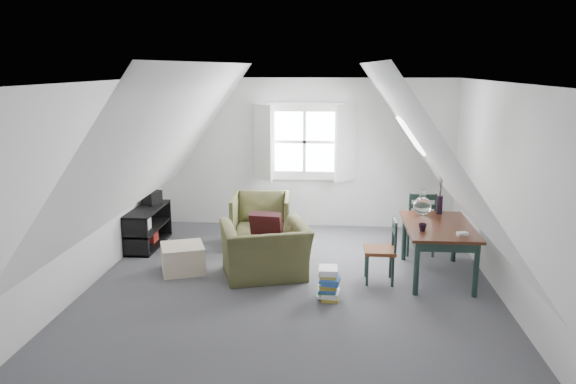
# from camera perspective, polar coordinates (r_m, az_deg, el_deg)

# --- Properties ---
(floor) EXTENTS (5.50, 5.50, 0.00)m
(floor) POSITION_cam_1_polar(r_m,az_deg,el_deg) (7.12, 0.35, -9.45)
(floor) COLOR #47464B
(floor) RESTS_ON ground
(ceiling) EXTENTS (5.50, 5.50, 0.00)m
(ceiling) POSITION_cam_1_polar(r_m,az_deg,el_deg) (6.60, 0.38, 11.09)
(ceiling) COLOR white
(ceiling) RESTS_ON wall_back
(wall_back) EXTENTS (5.00, 0.00, 5.00)m
(wall_back) POSITION_cam_1_polar(r_m,az_deg,el_deg) (9.45, 1.69, 3.95)
(wall_back) COLOR silver
(wall_back) RESTS_ON ground
(wall_front) EXTENTS (5.00, 0.00, 5.00)m
(wall_front) POSITION_cam_1_polar(r_m,az_deg,el_deg) (4.12, -2.69, -7.67)
(wall_front) COLOR silver
(wall_front) RESTS_ON ground
(wall_left) EXTENTS (0.00, 5.50, 5.50)m
(wall_left) POSITION_cam_1_polar(r_m,az_deg,el_deg) (7.38, -19.37, 0.75)
(wall_left) COLOR silver
(wall_left) RESTS_ON ground
(wall_right) EXTENTS (0.00, 5.50, 5.50)m
(wall_right) POSITION_cam_1_polar(r_m,az_deg,el_deg) (7.02, 21.16, 0.03)
(wall_right) COLOR silver
(wall_right) RESTS_ON ground
(slope_left) EXTENTS (3.19, 5.50, 4.48)m
(slope_left) POSITION_cam_1_polar(r_m,az_deg,el_deg) (6.96, -12.50, 4.88)
(slope_left) COLOR white
(slope_left) RESTS_ON wall_left
(slope_right) EXTENTS (3.19, 5.50, 4.48)m
(slope_right) POSITION_cam_1_polar(r_m,az_deg,el_deg) (6.72, 13.71, 4.55)
(slope_right) COLOR white
(slope_right) RESTS_ON wall_right
(dormer_window) EXTENTS (1.71, 0.35, 1.30)m
(dormer_window) POSITION_cam_1_polar(r_m,az_deg,el_deg) (9.35, 1.67, 5.09)
(dormer_window) COLOR white
(dormer_window) RESTS_ON wall_back
(skylight) EXTENTS (0.35, 0.75, 0.47)m
(skylight) POSITION_cam_1_polar(r_m,az_deg,el_deg) (8.00, 12.32, 5.65)
(skylight) COLOR white
(skylight) RESTS_ON slope_right
(armchair_near) EXTENTS (1.31, 1.22, 0.70)m
(armchair_near) POSITION_cam_1_polar(r_m,az_deg,el_deg) (7.42, -2.32, -8.53)
(armchair_near) COLOR #484826
(armchair_near) RESTS_ON floor
(armchair_far) EXTENTS (0.91, 0.93, 0.80)m
(armchair_far) POSITION_cam_1_polar(r_m,az_deg,el_deg) (8.64, -2.76, -5.42)
(armchair_far) COLOR #484826
(armchair_far) RESTS_ON floor
(throw_pillow) EXTENTS (0.44, 0.29, 0.43)m
(throw_pillow) POSITION_cam_1_polar(r_m,az_deg,el_deg) (7.36, -2.22, -3.58)
(throw_pillow) COLOR #3B1015
(throw_pillow) RESTS_ON armchair_near
(ottoman) EXTENTS (0.70, 0.70, 0.36)m
(ottoman) POSITION_cam_1_polar(r_m,az_deg,el_deg) (7.66, -10.64, -6.63)
(ottoman) COLOR #C2B296
(ottoman) RESTS_ON floor
(dining_table) EXTENTS (0.84, 1.40, 0.70)m
(dining_table) POSITION_cam_1_polar(r_m,az_deg,el_deg) (7.46, 15.02, -3.92)
(dining_table) COLOR #34180F
(dining_table) RESTS_ON floor
(demijohn) EXTENTS (0.24, 0.24, 0.34)m
(demijohn) POSITION_cam_1_polar(r_m,az_deg,el_deg) (7.80, 13.47, -1.32)
(demijohn) COLOR silver
(demijohn) RESTS_ON dining_table
(vase_twigs) EXTENTS (0.08, 0.09, 0.63)m
(vase_twigs) POSITION_cam_1_polar(r_m,az_deg,el_deg) (7.94, 15.15, -1.18)
(vase_twigs) COLOR black
(vase_twigs) RESTS_ON dining_table
(cup) EXTENTS (0.13, 0.13, 0.09)m
(cup) POSITION_cam_1_polar(r_m,az_deg,el_deg) (7.11, 13.48, -3.87)
(cup) COLOR black
(cup) RESTS_ON dining_table
(paper_box) EXTENTS (0.14, 0.11, 0.04)m
(paper_box) POSITION_cam_1_polar(r_m,az_deg,el_deg) (7.04, 17.30, -4.08)
(paper_box) COLOR white
(paper_box) RESTS_ON dining_table
(dining_chair_far) EXTENTS (0.44, 0.44, 0.94)m
(dining_chair_far) POSITION_cam_1_polar(r_m,az_deg,el_deg) (8.34, 13.28, -2.93)
(dining_chair_far) COLOR #5D2F1A
(dining_chair_far) RESTS_ON floor
(dining_chair_near) EXTENTS (0.39, 0.39, 0.83)m
(dining_chair_near) POSITION_cam_1_polar(r_m,az_deg,el_deg) (7.19, 9.57, -5.77)
(dining_chair_near) COLOR #5D2F1A
(dining_chair_near) RESTS_ON floor
(media_shelf) EXTENTS (0.38, 1.15, 0.59)m
(media_shelf) POSITION_cam_1_polar(r_m,az_deg,el_deg) (8.78, -14.10, -3.70)
(media_shelf) COLOR black
(media_shelf) RESTS_ON floor
(electronics_box) EXTENTS (0.28, 0.33, 0.22)m
(electronics_box) POSITION_cam_1_polar(r_m,az_deg,el_deg) (8.94, -13.65, -0.61)
(electronics_box) COLOR black
(electronics_box) RESTS_ON media_shelf
(magazine_stack) EXTENTS (0.28, 0.34, 0.38)m
(magazine_stack) POSITION_cam_1_polar(r_m,az_deg,el_deg) (6.69, 4.17, -9.25)
(magazine_stack) COLOR #B29933
(magazine_stack) RESTS_ON floor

